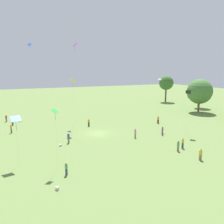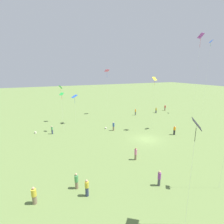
{
  "view_description": "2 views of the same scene",
  "coord_description": "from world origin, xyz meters",
  "px_view_note": "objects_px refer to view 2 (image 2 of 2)",
  "views": [
    {
      "loc": [
        39.83,
        -15.63,
        12.67
      ],
      "look_at": [
        4.92,
        0.94,
        5.2
      ],
      "focal_mm": 35.0,
      "sensor_mm": 36.0,
      "label": 1
    },
    {
      "loc": [
        18.05,
        23.98,
        12.04
      ],
      "look_at": [
        5.73,
        -2.37,
        5.12
      ],
      "focal_mm": 28.0,
      "sensor_mm": 36.0,
      "label": 2
    }
  ],
  "objects_px": {
    "kite_6": "(107,72)",
    "picnic_bag_0": "(35,133)",
    "person_4": "(165,108)",
    "person_9": "(34,196)",
    "kite_3": "(196,127)",
    "person_1": "(76,181)",
    "person_11": "(136,154)",
    "person_8": "(156,110)",
    "kite_8": "(210,45)",
    "person_2": "(113,126)",
    "person_10": "(87,188)",
    "person_3": "(159,178)",
    "picnic_bag_1": "(106,128)",
    "kite_0": "(200,40)",
    "person_6": "(135,112)",
    "kite_5": "(61,88)",
    "kite_7": "(74,97)",
    "person_5": "(52,130)",
    "kite_1": "(62,95)",
    "kite_4": "(154,81)",
    "person_7": "(174,130)"
  },
  "relations": [
    {
      "from": "kite_3",
      "to": "kite_4",
      "type": "bearing_deg",
      "value": 59.45
    },
    {
      "from": "person_8",
      "to": "kite_6",
      "type": "bearing_deg",
      "value": -119.44
    },
    {
      "from": "kite_1",
      "to": "picnic_bag_1",
      "type": "distance_m",
      "value": 11.22
    },
    {
      "from": "kite_5",
      "to": "kite_7",
      "type": "bearing_deg",
      "value": -105.48
    },
    {
      "from": "person_5",
      "to": "person_9",
      "type": "bearing_deg",
      "value": -120.39
    },
    {
      "from": "person_11",
      "to": "kite_3",
      "type": "bearing_deg",
      "value": 156.38
    },
    {
      "from": "person_4",
      "to": "person_6",
      "type": "relative_size",
      "value": 0.99
    },
    {
      "from": "kite_4",
      "to": "kite_6",
      "type": "height_order",
      "value": "kite_6"
    },
    {
      "from": "person_8",
      "to": "kite_5",
      "type": "relative_size",
      "value": 0.19
    },
    {
      "from": "person_6",
      "to": "picnic_bag_0",
      "type": "xyz_separation_m",
      "value": [
        25.66,
        4.02,
        -0.74
      ]
    },
    {
      "from": "person_5",
      "to": "person_10",
      "type": "relative_size",
      "value": 0.92
    },
    {
      "from": "kite_0",
      "to": "kite_4",
      "type": "distance_m",
      "value": 11.35
    },
    {
      "from": "person_4",
      "to": "kite_3",
      "type": "distance_m",
      "value": 42.98
    },
    {
      "from": "person_5",
      "to": "picnic_bag_0",
      "type": "bearing_deg",
      "value": 130.73
    },
    {
      "from": "person_1",
      "to": "picnic_bag_1",
      "type": "height_order",
      "value": "person_1"
    },
    {
      "from": "person_4",
      "to": "kite_7",
      "type": "height_order",
      "value": "kite_7"
    },
    {
      "from": "kite_6",
      "to": "kite_8",
      "type": "xyz_separation_m",
      "value": [
        -25.23,
        10.98,
        6.82
      ]
    },
    {
      "from": "person_9",
      "to": "person_8",
      "type": "bearing_deg",
      "value": -45.51
    },
    {
      "from": "kite_5",
      "to": "picnic_bag_1",
      "type": "height_order",
      "value": "kite_5"
    },
    {
      "from": "person_5",
      "to": "kite_0",
      "type": "distance_m",
      "value": 33.07
    },
    {
      "from": "kite_0",
      "to": "kite_7",
      "type": "distance_m",
      "value": 27.92
    },
    {
      "from": "person_2",
      "to": "kite_4",
      "type": "relative_size",
      "value": 0.17
    },
    {
      "from": "kite_8",
      "to": "person_2",
      "type": "bearing_deg",
      "value": -13.11
    },
    {
      "from": "person_6",
      "to": "kite_6",
      "type": "relative_size",
      "value": 0.15
    },
    {
      "from": "person_10",
      "to": "person_3",
      "type": "bearing_deg",
      "value": -22.53
    },
    {
      "from": "picnic_bag_1",
      "to": "person_6",
      "type": "bearing_deg",
      "value": -148.64
    },
    {
      "from": "person_4",
      "to": "picnic_bag_0",
      "type": "distance_m",
      "value": 37.32
    },
    {
      "from": "kite_3",
      "to": "picnic_bag_1",
      "type": "distance_m",
      "value": 25.99
    },
    {
      "from": "person_4",
      "to": "kite_5",
      "type": "bearing_deg",
      "value": 85.74
    },
    {
      "from": "person_7",
      "to": "picnic_bag_0",
      "type": "height_order",
      "value": "person_7"
    },
    {
      "from": "kite_6",
      "to": "picnic_bag_0",
      "type": "relative_size",
      "value": 28.58
    },
    {
      "from": "person_10",
      "to": "person_4",
      "type": "bearing_deg",
      "value": 29.02
    },
    {
      "from": "kite_0",
      "to": "kite_8",
      "type": "distance_m",
      "value": 16.92
    },
    {
      "from": "person_2",
      "to": "person_5",
      "type": "bearing_deg",
      "value": -170.87
    },
    {
      "from": "person_4",
      "to": "person_9",
      "type": "distance_m",
      "value": 45.32
    },
    {
      "from": "person_1",
      "to": "person_11",
      "type": "relative_size",
      "value": 0.98
    },
    {
      "from": "person_2",
      "to": "person_9",
      "type": "xyz_separation_m",
      "value": [
        15.37,
        15.19,
        -0.08
      ]
    },
    {
      "from": "kite_6",
      "to": "kite_7",
      "type": "bearing_deg",
      "value": 70.77
    },
    {
      "from": "kite_5",
      "to": "kite_7",
      "type": "xyz_separation_m",
      "value": [
        -2.51,
        2.8,
        -1.78
      ]
    },
    {
      "from": "person_4",
      "to": "kite_3",
      "type": "xyz_separation_m",
      "value": [
        26.88,
        32.72,
        7.32
      ]
    },
    {
      "from": "person_7",
      "to": "person_11",
      "type": "height_order",
      "value": "same"
    },
    {
      "from": "kite_3",
      "to": "person_2",
      "type": "bearing_deg",
      "value": 79.23
    },
    {
      "from": "person_6",
      "to": "kite_6",
      "type": "xyz_separation_m",
      "value": [
        6.52,
        -4.6,
        10.77
      ]
    },
    {
      "from": "kite_8",
      "to": "kite_3",
      "type": "bearing_deg",
      "value": 18.4
    },
    {
      "from": "person_5",
      "to": "kite_1",
      "type": "xyz_separation_m",
      "value": [
        -2.33,
        -0.58,
        6.5
      ]
    },
    {
      "from": "picnic_bag_1",
      "to": "picnic_bag_0",
      "type": "bearing_deg",
      "value": -13.65
    },
    {
      "from": "person_4",
      "to": "person_9",
      "type": "bearing_deg",
      "value": 121.62
    },
    {
      "from": "kite_4",
      "to": "person_7",
      "type": "bearing_deg",
      "value": -31.78
    },
    {
      "from": "person_8",
      "to": "kite_8",
      "type": "xyz_separation_m",
      "value": [
        -11.86,
        6.01,
        17.74
      ]
    },
    {
      "from": "person_1",
      "to": "person_8",
      "type": "bearing_deg",
      "value": 179.11
    }
  ]
}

